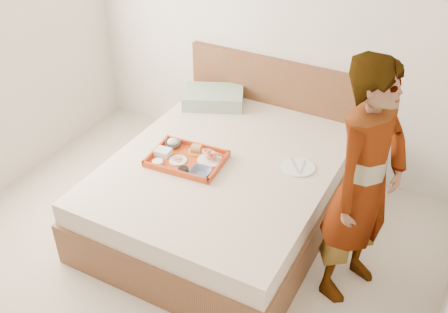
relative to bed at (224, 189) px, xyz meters
name	(u,v)px	position (x,y,z in m)	size (l,w,h in m)	color
ground	(143,300)	(-0.08, -1.00, -0.27)	(3.50, 4.00, 0.01)	beige
wall_back	(275,16)	(-0.08, 1.00, 1.04)	(3.50, 0.01, 2.60)	silver
bed	(224,189)	(0.00, 0.00, 0.00)	(1.65, 2.00, 0.53)	brown
headboard	(276,110)	(0.00, 0.97, 0.21)	(1.65, 0.06, 0.95)	brown
pillow	(213,97)	(-0.50, 0.72, 0.33)	(0.51, 0.35, 0.12)	#A2B8A0
tray	(187,159)	(-0.24, -0.13, 0.29)	(0.54, 0.39, 0.05)	red
prawn_plate	(210,160)	(-0.09, -0.06, 0.29)	(0.18, 0.18, 0.01)	white
navy_bowl_big	(200,172)	(-0.06, -0.24, 0.30)	(0.15, 0.15, 0.04)	#131D41
sauce_dish	(183,170)	(-0.19, -0.27, 0.29)	(0.08, 0.08, 0.03)	black
meat_plate	(178,160)	(-0.29, -0.18, 0.28)	(0.13, 0.13, 0.01)	white
bread_plate	(197,151)	(-0.23, -0.01, 0.28)	(0.13, 0.13, 0.01)	orange
salad_bowl	(173,144)	(-0.43, -0.03, 0.30)	(0.12, 0.12, 0.04)	#131D41
plastic_tub	(163,152)	(-0.43, -0.16, 0.30)	(0.11, 0.09, 0.05)	silver
cheese_round	(158,162)	(-0.40, -0.28, 0.29)	(0.08, 0.08, 0.03)	white
dinner_plate	(298,167)	(0.51, 0.18, 0.27)	(0.24, 0.24, 0.01)	white
person	(364,186)	(1.06, -0.21, 0.57)	(0.61, 0.40, 1.67)	silver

